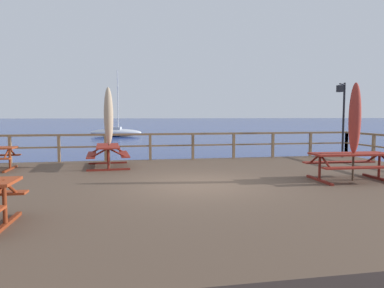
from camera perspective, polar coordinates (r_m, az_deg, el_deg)
The scene contains 9 objects.
ground_plane at distance 9.54m, azimuth 0.92°, elevation -10.37°, with size 600.00×600.00×0.00m, color navy.
wooden_deck at distance 9.46m, azimuth 0.93°, elevation -8.45°, with size 16.15×11.03×0.66m, color brown.
railing_waterside_far at distance 14.55m, azimuth -3.27°, elevation 0.42°, with size 15.95×0.10×1.09m.
picnic_table_back_left at distance 10.81m, azimuth 24.03°, elevation -2.40°, with size 2.21×1.50×0.78m.
picnic_table_front_right at distance 12.78m, azimuth -13.35°, elevation -1.11°, with size 1.52×2.17×0.78m.
patio_umbrella_tall_back_right at distance 10.71m, azimuth 24.68°, elevation 3.72°, with size 0.32×0.32×2.70m.
patio_umbrella_tall_front at distance 12.72m, azimuth -13.25°, elevation 4.33°, with size 0.32×0.32×2.79m.
lamp_post_hooked at distance 16.44m, azimuth 22.97°, elevation 5.30°, with size 0.58×0.48×3.20m.
sailboat_distant at distance 42.49m, azimuth -12.16°, elevation 1.87°, with size 6.21×2.75×7.72m.
Camera 1 is at (-1.83, -9.03, 2.46)m, focal length 33.22 mm.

